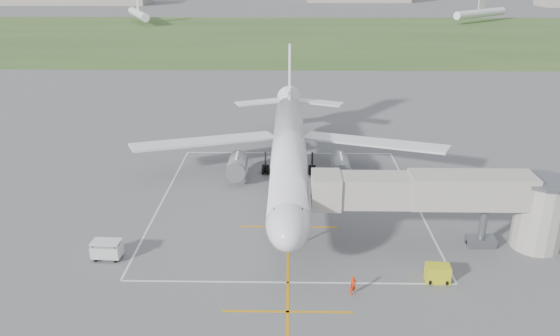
{
  "coord_description": "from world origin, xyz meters",
  "views": [
    {
      "loc": [
        0.05,
        -58.82,
        25.35
      ],
      "look_at": [
        -0.94,
        -4.0,
        4.0
      ],
      "focal_mm": 35.0,
      "sensor_mm": 36.0,
      "label": 1
    }
  ],
  "objects_px": {
    "ramp_worker_nose": "(353,285)",
    "ramp_worker_wing": "(235,174)",
    "baggage_cart": "(107,250)",
    "airliner": "(289,150)",
    "gpu_unit": "(438,273)",
    "jet_bridge": "(462,200)"
  },
  "relations": [
    {
      "from": "ramp_worker_wing",
      "to": "baggage_cart",
      "type": "bearing_deg",
      "value": 77.89
    },
    {
      "from": "ramp_worker_wing",
      "to": "gpu_unit",
      "type": "bearing_deg",
      "value": 146.7
    },
    {
      "from": "ramp_worker_nose",
      "to": "gpu_unit",
      "type": "bearing_deg",
      "value": -17.84
    },
    {
      "from": "airliner",
      "to": "gpu_unit",
      "type": "xyz_separation_m",
      "value": [
        12.47,
        -20.29,
        -3.67
      ]
    },
    {
      "from": "airliner",
      "to": "ramp_worker_wing",
      "type": "height_order",
      "value": "airliner"
    },
    {
      "from": "jet_bridge",
      "to": "baggage_cart",
      "type": "bearing_deg",
      "value": -174.69
    },
    {
      "from": "airliner",
      "to": "gpu_unit",
      "type": "bearing_deg",
      "value": -58.43
    },
    {
      "from": "airliner",
      "to": "ramp_worker_wing",
      "type": "relative_size",
      "value": 26.78
    },
    {
      "from": "ramp_worker_nose",
      "to": "baggage_cart",
      "type": "bearing_deg",
      "value": 132.98
    },
    {
      "from": "airliner",
      "to": "baggage_cart",
      "type": "height_order",
      "value": "airliner"
    },
    {
      "from": "airliner",
      "to": "gpu_unit",
      "type": "relative_size",
      "value": 23.14
    },
    {
      "from": "jet_bridge",
      "to": "baggage_cart",
      "type": "distance_m",
      "value": 32.26
    },
    {
      "from": "ramp_worker_nose",
      "to": "ramp_worker_wing",
      "type": "distance_m",
      "value": 26.4
    },
    {
      "from": "jet_bridge",
      "to": "gpu_unit",
      "type": "relative_size",
      "value": 11.58
    },
    {
      "from": "ramp_worker_nose",
      "to": "jet_bridge",
      "type": "bearing_deg",
      "value": 4.01
    },
    {
      "from": "jet_bridge",
      "to": "baggage_cart",
      "type": "height_order",
      "value": "jet_bridge"
    },
    {
      "from": "airliner",
      "to": "ramp_worker_wing",
      "type": "bearing_deg",
      "value": 168.48
    },
    {
      "from": "baggage_cart",
      "to": "ramp_worker_nose",
      "type": "height_order",
      "value": "baggage_cart"
    },
    {
      "from": "jet_bridge",
      "to": "gpu_unit",
      "type": "height_order",
      "value": "jet_bridge"
    },
    {
      "from": "ramp_worker_wing",
      "to": "ramp_worker_nose",
      "type": "bearing_deg",
      "value": 131.76
    },
    {
      "from": "jet_bridge",
      "to": "ramp_worker_wing",
      "type": "xyz_separation_m",
      "value": [
        -22.23,
        15.58,
        -3.87
      ]
    },
    {
      "from": "ramp_worker_nose",
      "to": "ramp_worker_wing",
      "type": "xyz_separation_m",
      "value": [
        -11.71,
        23.66,
        0.05
      ]
    }
  ]
}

